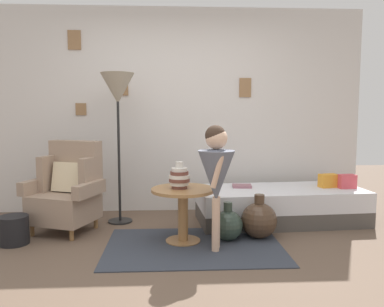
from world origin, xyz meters
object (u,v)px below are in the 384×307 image
side_table (183,203)px  floor_lamp (118,94)px  demijohn_near (228,225)px  daybed (280,205)px  vase_striped (179,178)px  demijohn_far (259,220)px  book_on_daybed (242,186)px  person_child (216,171)px  armchair (68,190)px  magazine_basket (14,230)px

side_table → floor_lamp: floor_lamp is taller
demijohn_near → daybed: bearing=41.1°
daybed → side_table: (-1.16, -0.64, 0.19)m
vase_striped → demijohn_far: 0.94m
daybed → demijohn_far: size_ratio=4.31×
vase_striped → daybed: bearing=28.4°
side_table → demijohn_near: 0.51m
daybed → book_on_daybed: bearing=168.5°
vase_striped → floor_lamp: bearing=132.4°
person_child → demijohn_far: bearing=33.8°
armchair → magazine_basket: armchair is taller
person_child → magazine_basket: size_ratio=4.17×
vase_striped → person_child: 0.42m
person_child → book_on_daybed: 1.12m
daybed → magazine_basket: daybed is taller
floor_lamp → person_child: size_ratio=1.48×
magazine_basket → floor_lamp: bearing=37.6°
person_child → magazine_basket: 2.06m
side_table → armchair: bearing=159.6°
demijohn_near → magazine_basket: bearing=179.9°
floor_lamp → book_on_daybed: 1.79m
book_on_daybed → demijohn_far: demijohn_far is taller
armchair → daybed: size_ratio=0.50×
magazine_basket → demijohn_near: bearing=-0.1°
daybed → person_child: size_ratio=1.67×
daybed → magazine_basket: size_ratio=6.96×
person_child → demijohn_near: bearing=60.5°
daybed → book_on_daybed: book_on_daybed is taller
side_table → person_child: 0.53m
vase_striped → magazine_basket: vase_striped is taller
magazine_basket → demijohn_far: bearing=1.2°
person_child → demijohn_near: (0.15, 0.27, -0.59)m
daybed → floor_lamp: (-1.88, 0.10, 1.29)m
armchair → book_on_daybed: size_ratio=4.41×
daybed → vase_striped: 1.43m
floor_lamp → book_on_daybed: floor_lamp is taller
person_child → book_on_daybed: size_ratio=5.31×
demijohn_far → magazine_basket: (-2.43, -0.05, -0.05)m
daybed → demijohn_near: size_ratio=4.99×
book_on_daybed → demijohn_near: book_on_daybed is taller
daybed → floor_lamp: bearing=176.9°
vase_striped → demijohn_far: bearing=5.6°
demijohn_near → magazine_basket: size_ratio=1.40×
book_on_daybed → person_child: bearing=-113.4°
demijohn_near → demijohn_far: bearing=9.6°
armchair → floor_lamp: floor_lamp is taller
book_on_daybed → demijohn_far: bearing=-84.9°
magazine_basket → person_child: bearing=-7.9°
magazine_basket → side_table: bearing=-0.9°
vase_striped → demijohn_far: (0.81, 0.08, -0.46)m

